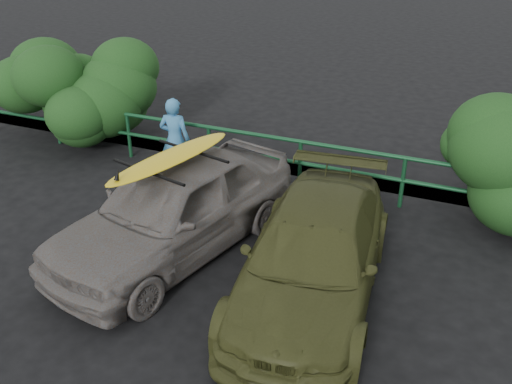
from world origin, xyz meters
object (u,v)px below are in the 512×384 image
guardrail (253,156)px  sedan (175,208)px  olive_vehicle (313,256)px  man (175,140)px  surfboard (171,157)px

guardrail → sedan: sedan is taller
guardrail → olive_vehicle: olive_vehicle is taller
olive_vehicle → guardrail: bearing=119.4°
man → surfboard: (1.36, -2.35, 0.80)m
sedan → man: (-1.36, 2.35, 0.08)m
guardrail → man: 1.61m
guardrail → sedan: 2.94m
olive_vehicle → surfboard: bearing=167.3°
sedan → surfboard: surfboard is taller
olive_vehicle → surfboard: (-2.41, 0.27, 1.00)m
guardrail → man: bearing=-158.8°
olive_vehicle → surfboard: surfboard is taller
guardrail → sedan: (-0.10, -2.92, 0.27)m
sedan → man: bearing=133.7°
sedan → guardrail: bearing=101.6°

